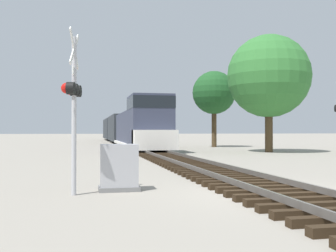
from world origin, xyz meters
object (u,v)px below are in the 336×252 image
object	(u,v)px
relay_cabinet	(119,168)
tree_mid_background	(214,93)
crossing_signal_near	(73,96)
tree_far_right	(269,76)
freight_train	(123,129)

from	to	relation	value
relay_cabinet	tree_mid_background	distance (m)	28.93
crossing_signal_near	tree_mid_background	world-z (taller)	tree_mid_background
tree_far_right	relay_cabinet	bearing A→B (deg)	-127.10
tree_far_right	tree_mid_background	size ratio (longest dim) A/B	1.17
tree_far_right	tree_mid_background	distance (m)	9.79
relay_cabinet	crossing_signal_near	bearing A→B (deg)	-156.76
freight_train	relay_cabinet	bearing A→B (deg)	-95.51
freight_train	crossing_signal_near	distance (m)	38.87
crossing_signal_near	relay_cabinet	bearing A→B (deg)	124.61
crossing_signal_near	relay_cabinet	world-z (taller)	crossing_signal_near
freight_train	relay_cabinet	xyz separation A→B (m)	(-3.67, -38.06, -1.24)
relay_cabinet	tree_far_right	distance (m)	21.19
crossing_signal_near	tree_far_right	size ratio (longest dim) A/B	0.47
crossing_signal_near	tree_far_right	xyz separation A→B (m)	(13.60, 16.93, 3.18)
crossing_signal_near	relay_cabinet	distance (m)	2.24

